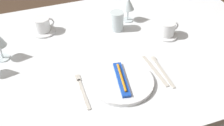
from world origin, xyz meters
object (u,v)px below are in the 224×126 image
Objects in this scene: wine_glass_centre at (128,5)px; coffee_cup_left at (167,28)px; coffee_cup_right at (42,24)px; fork_outer at (82,90)px; dinner_plate at (121,82)px; drink_tumbler at (117,21)px; toothbrush_package at (122,79)px; dinner_knife at (155,71)px; spoon_soup at (160,68)px.

coffee_cup_left is at bearing -57.77° from wine_glass_centre.
fork_outer is at bearing -81.10° from coffee_cup_right.
coffee_cup_right reaches higher than dinner_plate.
drink_tumbler reaches higher than dinner_plate.
wine_glass_centre is (0.47, -0.05, 0.05)m from coffee_cup_right.
coffee_cup_left is at bearing 24.45° from fork_outer.
toothbrush_package is at bearing -90.00° from dinner_plate.
dinner_plate is at bearing 90.00° from toothbrush_package.
dinner_knife is 0.98× the size of spoon_soup.
coffee_cup_right is at bearing 98.90° from fork_outer.
coffee_cup_right is (-0.25, 0.51, 0.04)m from dinner_plate.
coffee_cup_left and coffee_cup_right have the same top height.
coffee_cup_left reaches higher than spoon_soup.
drink_tumbler is at bearing 101.05° from spoon_soup.
dinner_plate is 1.24× the size of dinner_knife.
drink_tumbler is at bearing 146.38° from coffee_cup_left.
dinner_plate is at bearing -107.83° from drink_tumbler.
coffee_cup_left reaches higher than toothbrush_package.
wine_glass_centre reaches higher than drink_tumbler.
dinner_plate is 0.57m from coffee_cup_right.
wine_glass_centre is at bearing 87.75° from spoon_soup.
wine_glass_centre is at bearing 64.92° from dinner_plate.
drink_tumbler is at bearing 96.18° from dinner_knife.
coffee_cup_left is 0.65m from coffee_cup_right.
fork_outer is at bearing -177.33° from spoon_soup.
coffee_cup_right is (-0.08, 0.50, 0.04)m from fork_outer.
wine_glass_centre is (0.22, 0.47, 0.07)m from toothbrush_package.
fork_outer is 0.37m from spoon_soup.
wine_glass_centre is at bearing 35.67° from drink_tumbler.
coffee_cup_left reaches higher than dinner_knife.
coffee_cup_left is at bearing 52.69° from dinner_knife.
fork_outer is at bearing 174.01° from toothbrush_package.
drink_tumbler is at bearing 72.17° from toothbrush_package.
fork_outer is (-0.17, 0.02, -0.02)m from toothbrush_package.
toothbrush_package is at bearing -107.83° from drink_tumbler.
coffee_cup_left is at bearing 35.96° from toothbrush_package.
coffee_cup_right is 0.77× the size of wine_glass_centre.
dinner_plate is 1.31× the size of toothbrush_package.
drink_tumbler is (-0.09, -0.06, -0.05)m from wine_glass_centre.
toothbrush_package is at bearing -144.04° from coffee_cup_left.
wine_glass_centre reaches higher than fork_outer.
wine_glass_centre reaches higher than spoon_soup.
coffee_cup_right is at bearing 130.29° from dinner_knife.
fork_outer is 0.58m from coffee_cup_left.
fork_outer is at bearing -155.55° from coffee_cup_left.
coffee_cup_left is (0.18, 0.24, 0.04)m from dinner_knife.
coffee_cup_right is at bearing 115.79° from toothbrush_package.
spoon_soup is at bearing -124.34° from coffee_cup_left.
toothbrush_package is 0.95× the size of dinner_knife.
spoon_soup is 2.12× the size of coffee_cup_left.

